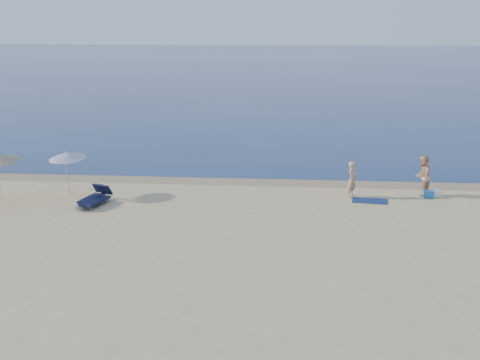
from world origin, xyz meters
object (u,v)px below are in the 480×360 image
person_right (423,176)px  umbrella_near (67,155)px  blue_cooler (429,194)px  person_left (352,179)px

person_right → umbrella_near: 16.71m
blue_cooler → umbrella_near: (-16.88, -1.05, 1.78)m
person_left → person_right: size_ratio=0.89×
person_right → blue_cooler: size_ratio=3.99×
person_right → blue_cooler: (0.26, -0.36, -0.79)m
person_right → umbrella_near: size_ratio=0.85×
blue_cooler → person_left: bearing=-170.5°
person_right → umbrella_near: umbrella_near is taller
person_left → umbrella_near: size_ratio=0.75×
blue_cooler → umbrella_near: bearing=-169.7°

